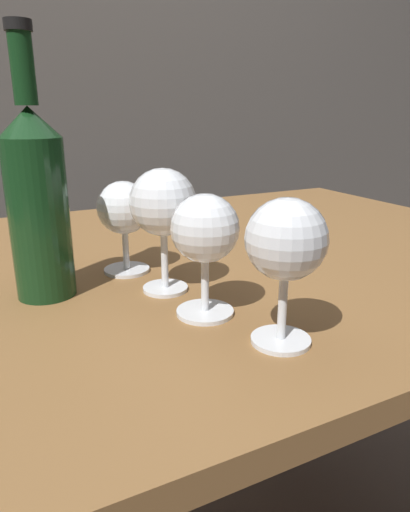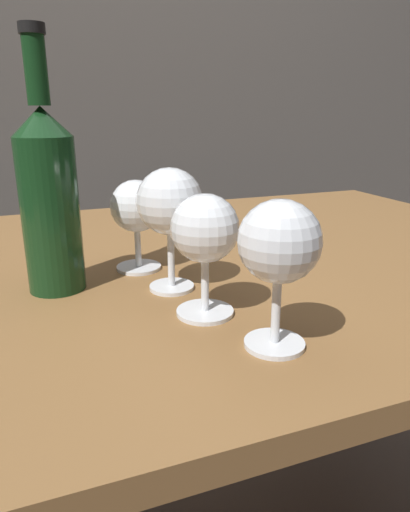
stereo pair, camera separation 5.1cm
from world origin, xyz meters
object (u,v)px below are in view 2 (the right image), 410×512
Objects in this scene: wine_glass_merlot at (136,209)px; wine_bottle at (49,196)px; wine_glass_port at (205,233)px; wine_glass_amber at (170,205)px; wine_glass_white at (277,244)px.

wine_bottle reaches higher than wine_glass_merlot.
wine_glass_port is 0.09m from wine_glass_amber.
wine_bottle reaches higher than wine_glass_white.
wine_glass_amber reaches higher than wine_glass_white.
wine_glass_white reaches higher than wine_glass_port.
wine_glass_white is 1.06× the size of wine_glass_port.
wine_glass_merlot is 0.13m from wine_bottle.
wine_glass_amber is (-0.05, 0.18, 0.01)m from wine_glass_white.
wine_glass_white is 0.47× the size of wine_bottle.
wine_bottle is (-0.14, 0.05, 0.01)m from wine_glass_amber.
wine_glass_merlot is 0.41× the size of wine_bottle.
wine_bottle is (-0.12, -0.04, 0.03)m from wine_glass_merlot.
wine_glass_port is at bearing 110.35° from wine_glass_white.
wine_glass_port is 1.06× the size of wine_glass_merlot.
wine_glass_white is 1.13× the size of wine_glass_merlot.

